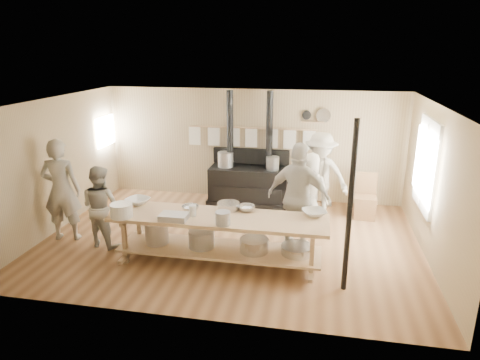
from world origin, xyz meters
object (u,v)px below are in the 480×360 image
object	(u,v)px
cook_left	(101,206)
roasting_pan	(174,217)
stove	(249,181)
cook_far_left	(61,190)
cook_by_window	(320,176)
chair	(365,205)
cook_right	(299,198)
prep_table	(218,234)
cook_center	(309,192)

from	to	relation	value
cook_left	roasting_pan	xyz separation A→B (m)	(1.59, -0.56, 0.14)
stove	cook_far_left	world-z (taller)	stove
cook_by_window	chair	size ratio (longest dim) A/B	1.94
cook_left	chair	world-z (taller)	cook_left
stove	cook_left	xyz separation A→B (m)	(-2.25, -2.74, 0.24)
cook_right	cook_left	bearing A→B (deg)	24.04
prep_table	roasting_pan	size ratio (longest dim) A/B	8.07
cook_left	roasting_pan	bearing A→B (deg)	175.41
prep_table	cook_by_window	distance (m)	2.92
stove	roasting_pan	size ratio (longest dim) A/B	5.83
cook_far_left	cook_right	size ratio (longest dim) A/B	0.99
stove	cook_right	size ratio (longest dim) A/B	1.32
cook_center	roasting_pan	xyz separation A→B (m)	(-2.09, -2.03, 0.12)
cook_by_window	roasting_pan	size ratio (longest dim) A/B	4.15
roasting_pan	stove	bearing A→B (deg)	78.59
prep_table	roasting_pan	world-z (taller)	roasting_pan
roasting_pan	cook_right	bearing A→B (deg)	27.67
cook_center	cook_by_window	xyz separation A→B (m)	(0.20, 0.65, 0.14)
cook_right	cook_by_window	world-z (taller)	cook_right
cook_by_window	cook_far_left	bearing A→B (deg)	-145.39
stove	cook_left	bearing A→B (deg)	-129.43
stove	prep_table	distance (m)	3.02
cook_far_left	chair	distance (m)	6.13
prep_table	cook_right	size ratio (longest dim) A/B	1.82
cook_right	cook_by_window	distance (m)	1.70
stove	cook_far_left	xyz separation A→B (m)	(-3.08, -2.62, 0.46)
cook_far_left	cook_right	distance (m)	4.37
cook_far_left	roasting_pan	distance (m)	2.51
cook_right	cook_by_window	size ratio (longest dim) A/B	1.07
prep_table	cook_right	distance (m)	1.55
cook_center	cook_left	bearing A→B (deg)	35.63
stove	cook_by_window	size ratio (longest dim) A/B	1.41
stove	chair	xyz separation A→B (m)	(2.61, -0.45, -0.24)
prep_table	cook_center	xyz separation A→B (m)	(1.43, 1.75, 0.26)
chair	cook_left	bearing A→B (deg)	-151.80
cook_far_left	chair	xyz separation A→B (m)	(5.69, 2.17, -0.69)
cook_left	cook_center	size ratio (longest dim) A/B	0.97
stove	chair	bearing A→B (deg)	-9.74
cook_far_left	stove	bearing A→B (deg)	-150.99
cook_center	chair	size ratio (longest dim) A/B	1.63
stove	cook_center	bearing A→B (deg)	-41.65
cook_by_window	stove	bearing A→B (deg)	170.64
prep_table	cook_right	world-z (taller)	cook_right
cook_far_left	cook_by_window	world-z (taller)	cook_far_left
roasting_pan	cook_center	bearing A→B (deg)	44.17
prep_table	chair	world-z (taller)	chair
cook_center	cook_by_window	distance (m)	0.69
cook_left	cook_center	world-z (taller)	cook_center
prep_table	cook_left	world-z (taller)	cook_left
roasting_pan	chair	bearing A→B (deg)	41.08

